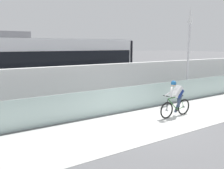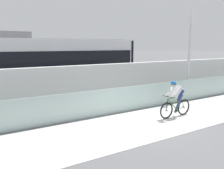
# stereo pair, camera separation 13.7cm
# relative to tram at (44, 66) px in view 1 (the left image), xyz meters

# --- Properties ---
(ground_plane) EXTENTS (200.00, 200.00, 0.00)m
(ground_plane) POSITION_rel_tram_xyz_m (2.00, -6.85, -1.89)
(ground_plane) COLOR slate
(bike_path_deck) EXTENTS (32.00, 3.20, 0.01)m
(bike_path_deck) POSITION_rel_tram_xyz_m (2.00, -6.85, -1.89)
(bike_path_deck) COLOR silver
(bike_path_deck) RESTS_ON ground
(glass_parapet) EXTENTS (32.00, 0.05, 1.17)m
(glass_parapet) POSITION_rel_tram_xyz_m (2.00, -5.00, -1.31)
(glass_parapet) COLOR #ADC6C1
(glass_parapet) RESTS_ON ground
(concrete_barrier_wall) EXTENTS (32.00, 0.36, 2.11)m
(concrete_barrier_wall) POSITION_rel_tram_xyz_m (2.00, -3.20, -0.84)
(concrete_barrier_wall) COLOR white
(concrete_barrier_wall) RESTS_ON ground
(tram_rail_near) EXTENTS (32.00, 0.08, 0.01)m
(tram_rail_near) POSITION_rel_tram_xyz_m (2.00, -0.72, -1.89)
(tram_rail_near) COLOR #595654
(tram_rail_near) RESTS_ON ground
(tram_rail_far) EXTENTS (32.00, 0.08, 0.01)m
(tram_rail_far) POSITION_rel_tram_xyz_m (2.00, 0.72, -1.89)
(tram_rail_far) COLOR #595654
(tram_rail_far) RESTS_ON ground
(tram) EXTENTS (11.06, 2.54, 3.81)m
(tram) POSITION_rel_tram_xyz_m (0.00, 0.00, 0.00)
(tram) COLOR silver
(tram) RESTS_ON ground
(cyclist_on_bike) EXTENTS (1.77, 0.58, 1.61)m
(cyclist_on_bike) POSITION_rel_tram_xyz_m (3.68, -6.85, -1.11)
(cyclist_on_bike) COLOR black
(cyclist_on_bike) RESTS_ON ground
(lamp_post_antenna) EXTENTS (0.28, 0.28, 5.20)m
(lamp_post_antenna) POSITION_rel_tram_xyz_m (6.93, -4.70, 1.40)
(lamp_post_antenna) COLOR gray
(lamp_post_antenna) RESTS_ON ground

